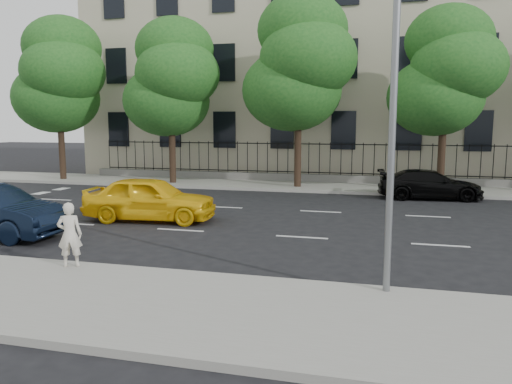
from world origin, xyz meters
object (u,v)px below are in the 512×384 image
street_light (395,38)px  woman_near (70,235)px  yellow_taxi (150,199)px  black_sedan (430,184)px

street_light → woman_near: (-7.15, -0.63, -4.24)m
woman_near → yellow_taxi: bearing=-104.2°
street_light → yellow_taxi: 10.75m
yellow_taxi → woman_near: 6.21m
street_light → black_sedan: size_ratio=1.75×
street_light → black_sedan: street_light is taller
street_light → woman_near: bearing=-174.9°
yellow_taxi → street_light: bearing=-129.7°
yellow_taxi → black_sedan: (10.04, 7.78, -0.13)m
black_sedan → woman_near: size_ratio=3.03×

